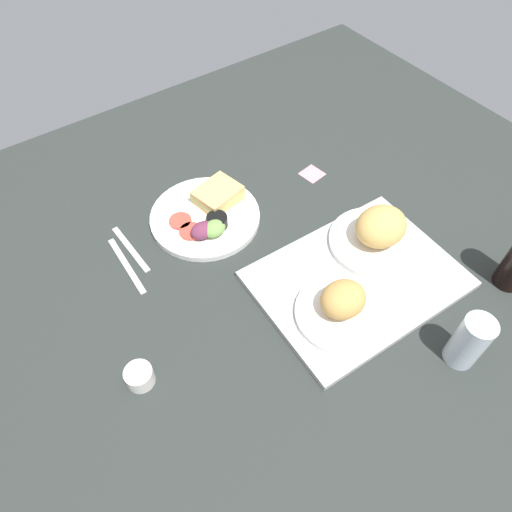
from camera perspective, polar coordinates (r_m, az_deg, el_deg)
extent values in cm
cube|color=#282D2B|center=(112.63, -0.05, -0.28)|extent=(190.00, 150.00, 3.00)
cube|color=#B2B2AD|center=(108.56, 12.31, -2.84)|extent=(46.23, 34.69, 1.60)
cylinder|color=white|center=(114.46, 14.37, 1.66)|extent=(21.89, 21.89, 1.40)
ellipsoid|color=tan|center=(111.33, 15.13, 3.54)|extent=(12.59, 10.87, 8.58)
cylinder|color=white|center=(101.02, 10.26, -6.94)|extent=(19.29, 19.29, 1.40)
ellipsoid|color=tan|center=(98.07, 10.67, -5.24)|extent=(10.09, 8.72, 6.88)
cylinder|color=white|center=(119.05, -6.27, 4.80)|extent=(27.85, 27.85, 1.60)
cube|color=#DBB266|center=(121.32, -4.70, 7.11)|extent=(12.24, 10.56, 1.40)
cube|color=#B2C66B|center=(120.48, -4.74, 7.52)|extent=(12.61, 11.07, 1.00)
cube|color=#DBB266|center=(119.65, -4.77, 7.93)|extent=(12.70, 11.18, 1.40)
cylinder|color=#D14738|center=(117.30, -9.29, 4.27)|extent=(5.60, 5.60, 0.80)
cylinder|color=#D14738|center=(114.63, -8.01, 3.03)|extent=(5.60, 5.60, 0.80)
cylinder|color=black|center=(114.63, -4.80, 4.28)|extent=(5.20, 5.20, 3.00)
cylinder|color=#EFEACC|center=(113.82, -4.84, 4.65)|extent=(4.26, 4.26, 0.60)
ellipsoid|color=#729E4C|center=(112.68, -5.22, 3.37)|extent=(6.00, 4.80, 3.60)
ellipsoid|color=#6B2D47|center=(112.60, -6.60, 3.16)|extent=(6.00, 4.80, 3.60)
cylinder|color=silver|center=(100.27, 24.76, -9.52)|extent=(6.28, 6.28, 13.20)
cylinder|color=silver|center=(95.97, -14.13, -14.16)|extent=(5.60, 5.60, 4.00)
cube|color=#B7B7BC|center=(116.30, -15.17, 0.88)|extent=(2.09, 17.04, 0.50)
cube|color=#B7B7BC|center=(113.37, -15.64, -1.09)|extent=(1.91, 19.03, 0.50)
cube|color=pink|center=(131.97, 6.92, 10.01)|extent=(6.37, 6.37, 0.12)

